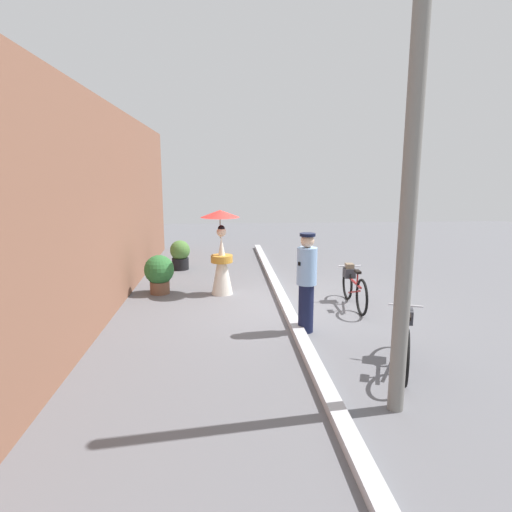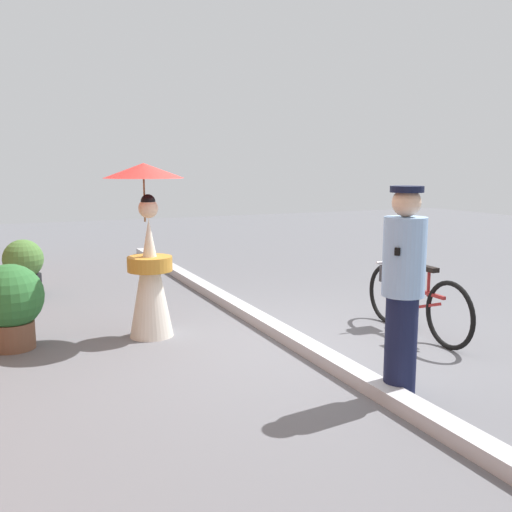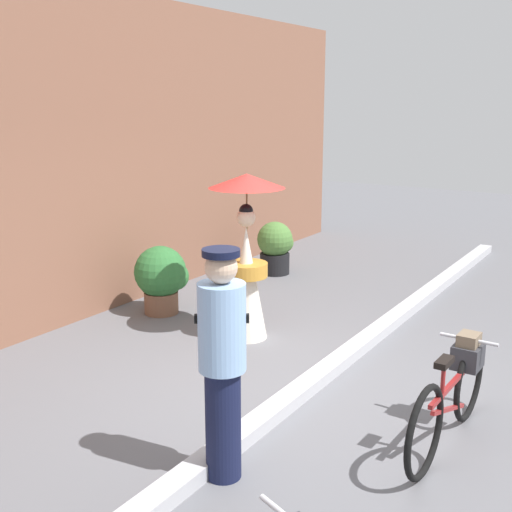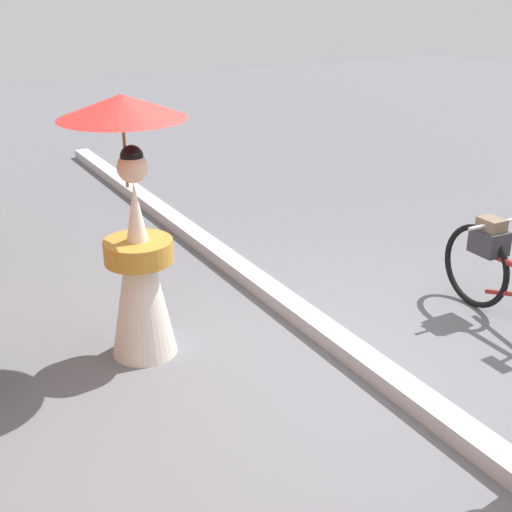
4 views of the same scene
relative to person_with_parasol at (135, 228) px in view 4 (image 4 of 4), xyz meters
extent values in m
plane|color=slate|center=(-0.98, -1.29, -0.99)|extent=(30.00, 30.00, 0.00)
cube|color=#B2B2B7|center=(-0.98, -1.29, -0.93)|extent=(14.00, 0.20, 0.12)
torus|color=black|center=(-0.66, -2.71, -0.63)|extent=(0.72, 0.07, 0.72)
cylinder|color=silver|center=(-0.76, -2.71, -0.22)|extent=(0.05, 0.48, 0.03)
cube|color=#333338|center=(-0.76, -2.71, -0.37)|extent=(0.27, 0.23, 0.20)
cube|color=#72604C|center=(-0.76, -2.71, -0.24)|extent=(0.20, 0.17, 0.14)
cone|color=silver|center=(-0.01, -0.01, -0.33)|extent=(0.48, 0.48, 1.31)
cylinder|color=#C1842D|center=(-0.01, -0.01, -0.17)|extent=(0.49, 0.49, 0.16)
sphere|color=beige|center=(-0.01, -0.01, 0.43)|extent=(0.21, 0.21, 0.21)
sphere|color=black|center=(-0.01, -0.01, 0.51)|extent=(0.16, 0.16, 0.16)
cylinder|color=olive|center=(0.04, 0.02, 0.56)|extent=(0.02, 0.02, 0.55)
cone|color=red|center=(0.04, 0.02, 0.84)|extent=(0.86, 0.86, 0.16)
camera|label=1|loc=(-9.46, -0.05, 1.70)|focal=30.05mm
camera|label=2|loc=(-6.11, 1.48, 0.89)|focal=40.25mm
camera|label=3|loc=(-5.96, -3.93, 1.71)|focal=45.33mm
camera|label=4|loc=(-4.30, 1.48, 1.64)|focal=47.93mm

